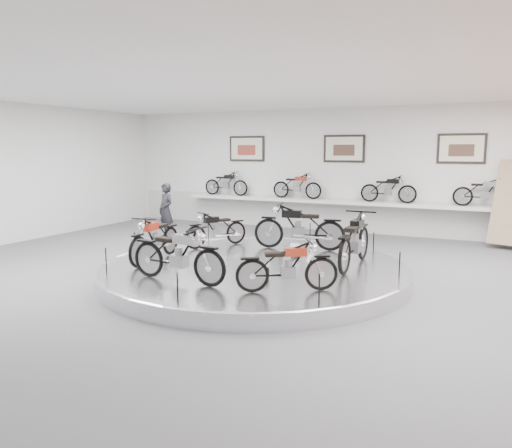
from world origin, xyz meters
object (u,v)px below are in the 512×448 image
at_px(visitor, 166,210).
at_px(bike_d, 155,238).
at_px(bike_a, 355,240).
at_px(display_platform, 254,271).
at_px(shelf, 340,202).
at_px(bike_c, 216,229).
at_px(bike_f, 287,266).
at_px(bike_e, 178,254).
at_px(bike_b, 299,227).

bearing_deg(visitor, bike_d, -33.12).
height_order(bike_a, visitor, visitor).
bearing_deg(display_platform, bike_a, 19.27).
bearing_deg(shelf, visitor, -145.68).
height_order(bike_a, bike_c, bike_a).
bearing_deg(bike_f, bike_c, 104.46).
bearing_deg(bike_f, display_platform, 99.49).
xyz_separation_m(bike_e, visitor, (-3.95, 5.12, 0.02)).
relative_size(bike_b, bike_e, 1.07).
bearing_deg(bike_d, bike_e, 43.17).
relative_size(bike_a, bike_f, 1.27).
xyz_separation_m(bike_c, visitor, (-2.90, 1.95, 0.10)).
xyz_separation_m(shelf, bike_a, (1.95, -5.72, -0.15)).
xyz_separation_m(bike_d, bike_f, (3.44, -0.95, -0.06)).
relative_size(bike_d, visitor, 1.00).
bearing_deg(bike_a, visitor, 67.96).
xyz_separation_m(bike_f, visitor, (-5.96, 4.85, 0.10)).
relative_size(shelf, bike_c, 7.42).
bearing_deg(bike_e, visitor, 131.75).
xyz_separation_m(display_platform, bike_c, (-1.67, 1.33, 0.59)).
bearing_deg(bike_a, bike_d, 107.64).
bearing_deg(shelf, bike_c, -108.26).
bearing_deg(display_platform, bike_d, -163.27).
relative_size(shelf, bike_b, 5.91).
bearing_deg(bike_d, display_platform, 100.44).
distance_m(bike_a, bike_b, 2.05).
distance_m(bike_b, bike_d, 3.43).
distance_m(bike_a, bike_f, 2.32).
height_order(bike_d, bike_e, bike_e).
bearing_deg(bike_d, shelf, 157.40).
distance_m(bike_e, bike_f, 2.03).
height_order(bike_b, visitor, visitor).
distance_m(bike_f, visitor, 7.68).
xyz_separation_m(display_platform, visitor, (-4.57, 3.28, 0.68)).
xyz_separation_m(shelf, bike_c, (-1.67, -5.07, -0.26)).
bearing_deg(bike_b, bike_a, 133.41).
bearing_deg(bike_b, shelf, -97.06).
distance_m(bike_e, visitor, 6.46).
bearing_deg(bike_b, bike_e, 65.44).
xyz_separation_m(display_platform, shelf, (0.00, 6.40, 0.85)).
height_order(bike_b, bike_d, bike_b).
bearing_deg(bike_d, visitor, -153.41).
height_order(bike_d, bike_f, bike_d).
xyz_separation_m(bike_c, bike_d, (-0.38, -1.95, 0.06)).
bearing_deg(bike_d, bike_f, 68.29).
distance_m(bike_b, bike_c, 2.04).
xyz_separation_m(shelf, bike_e, (-0.62, -8.24, -0.19)).
height_order(shelf, bike_c, bike_c).
relative_size(bike_a, bike_e, 1.08).
distance_m(bike_d, visitor, 4.64).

